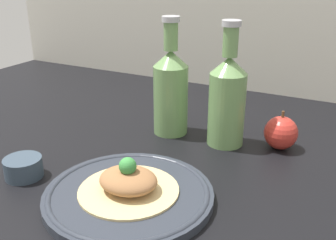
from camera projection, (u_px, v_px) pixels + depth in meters
ground_plane at (169, 166)px, 81.89cm from camera, size 180.00×110.00×4.00cm
plate at (129, 194)px, 66.43cm from camera, size 28.77×28.77×1.86cm
plated_food at (128, 182)px, 65.55cm from camera, size 17.05×17.05×6.31cm
cider_bottle_left at (171, 89)px, 89.48cm from camera, size 7.94×7.94×26.86cm
cider_bottle_right at (227, 98)px, 83.67cm from camera, size 7.94×7.94×26.86cm
apple at (281, 133)px, 83.97cm from camera, size 7.16×7.16×8.53cm
dipping_bowl at (23, 168)px, 73.21cm from camera, size 7.05×7.05×3.77cm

